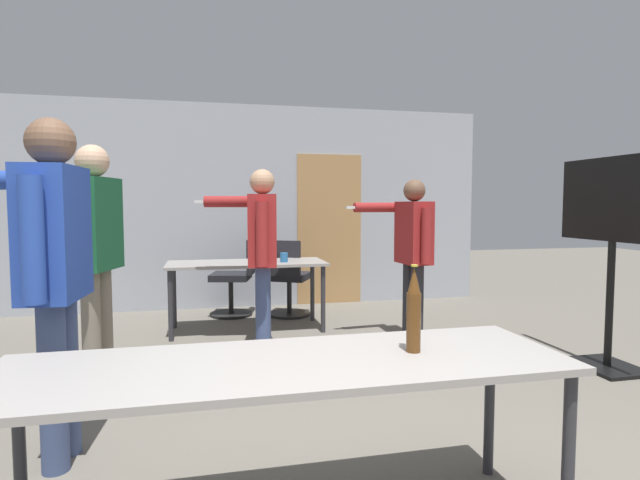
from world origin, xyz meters
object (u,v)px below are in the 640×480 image
Objects in this scene: person_right_polo at (412,244)px; person_far_watching at (261,244)px; person_near_casual at (93,240)px; beer_bottle at (414,311)px; drink_cup at (284,257)px; office_chair_far_right at (237,279)px; person_left_plaid at (52,257)px; office_chair_mid_tucked at (287,280)px; tv_screen at (613,234)px.

person_far_watching is at bearing 88.69° from person_right_polo.
person_near_casual reaches higher than beer_bottle.
person_right_polo is 1.38m from drink_cup.
office_chair_far_right is at bearing -13.30° from person_near_casual.
office_chair_far_right is at bearing 96.66° from beer_bottle.
person_right_polo is (1.51, 0.08, -0.04)m from person_far_watching.
office_chair_mid_tucked is at bearing -24.85° from person_left_plaid.
office_chair_mid_tucked is (1.73, 3.15, -0.65)m from person_left_plaid.
person_left_plaid is at bearing -80.95° from tv_screen.
tv_screen reaches higher than office_chair_far_right.
person_left_plaid is at bearing 151.04° from person_far_watching.
tv_screen is at bearing -82.25° from person_near_casual.
drink_cup is at bearing -127.22° from tv_screen.
drink_cup is at bearing -74.64° from office_chair_mid_tucked.
person_near_casual reaches higher than drink_cup.
person_far_watching is 1.78× the size of office_chair_mid_tucked.
person_left_plaid is 1.21m from person_near_casual.
person_right_polo is at bearing -132.30° from tv_screen.
person_far_watching is 1.78× the size of office_chair_far_right.
person_left_plaid reaches higher than person_far_watching.
person_right_polo is 1.71× the size of office_chair_far_right.
person_near_casual is (-0.05, 1.21, 0.00)m from person_left_plaid.
person_left_plaid is at bearing 151.64° from beer_bottle.
person_far_watching is 1.62m from office_chair_mid_tucked.
person_near_casual reaches higher than person_right_polo.
office_chair_mid_tucked is at bearing 78.08° from drink_cup.
person_right_polo is at bearing -30.89° from drink_cup.
person_right_polo reaches higher than beer_bottle.
drink_cup is (1.64, 1.29, -0.30)m from person_near_casual.
person_near_casual is at bearing 128.86° from beer_bottle.
office_chair_far_right is 1.00× the size of office_chair_mid_tucked.
office_chair_far_right is (-0.13, 1.65, -0.57)m from person_far_watching.
office_chair_mid_tucked is 9.43× the size of drink_cup.
person_near_casual reaches higher than office_chair_far_right.
person_far_watching is at bearing -111.06° from tv_screen.
beer_bottle is (0.37, -2.59, -0.09)m from person_far_watching.
office_chair_far_right is at bearing 118.10° from drink_cup.
office_chair_mid_tucked is (1.78, 1.94, -0.65)m from person_near_casual.
person_right_polo is (2.77, 1.79, -0.12)m from person_left_plaid.
person_far_watching is at bearing -80.62° from office_chair_mid_tucked.
tv_screen is 0.97× the size of person_near_casual.
office_chair_far_right is 4.29m from beer_bottle.
beer_bottle reaches higher than drink_cup.
tv_screen is 1.09× the size of person_right_polo.
person_far_watching is (-2.77, 1.07, -0.11)m from tv_screen.
person_right_polo is 1.79m from office_chair_mid_tucked.
tv_screen is 4.75× the size of beer_bottle.
tv_screen is at bearing -37.22° from drink_cup.
person_right_polo is at bearing -25.26° from office_chair_mid_tucked.
beer_bottle reaches higher than office_chair_far_right.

